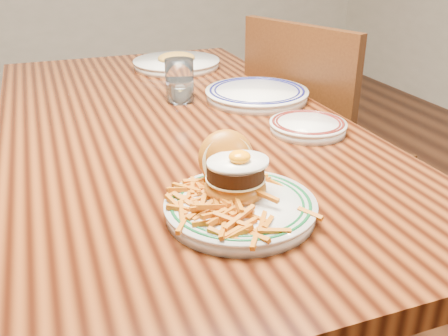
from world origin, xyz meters
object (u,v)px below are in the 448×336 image
object	(u,v)px
table	(174,151)
main_plate	(238,193)
chair_right	(316,150)
side_plate	(308,126)

from	to	relation	value
table	main_plate	xyz separation A→B (m)	(-0.02, -0.49, 0.12)
table	chair_right	size ratio (longest dim) A/B	1.70
chair_right	main_plate	xyz separation A→B (m)	(-0.57, -0.69, 0.28)
chair_right	main_plate	size ratio (longest dim) A/B	3.50
table	chair_right	xyz separation A→B (m)	(0.56, 0.20, -0.16)
table	chair_right	distance (m)	0.61
main_plate	side_plate	world-z (taller)	main_plate
chair_right	side_plate	size ratio (longest dim) A/B	5.11
chair_right	main_plate	world-z (taller)	chair_right
main_plate	side_plate	size ratio (longest dim) A/B	1.46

